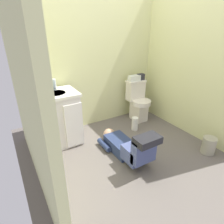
% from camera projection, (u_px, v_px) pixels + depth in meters
% --- Properties ---
extents(ground_plane, '(2.84, 2.98, 0.04)m').
position_uv_depth(ground_plane, '(126.00, 150.00, 2.84)').
color(ground_plane, '#625B56').
extents(wall_back, '(2.50, 0.08, 2.40)m').
position_uv_depth(wall_back, '(93.00, 57.00, 3.14)').
color(wall_back, beige).
rests_on(wall_back, ground_plane).
extents(wall_left, '(0.08, 1.98, 2.40)m').
position_uv_depth(wall_left, '(23.00, 82.00, 1.77)').
color(wall_left, beige).
rests_on(wall_left, ground_plane).
extents(wall_right, '(0.08, 1.98, 2.40)m').
position_uv_depth(wall_right, '(193.00, 60.00, 2.90)').
color(wall_right, beige).
rests_on(wall_right, ground_plane).
extents(toilet, '(0.36, 0.46, 0.75)m').
position_uv_depth(toilet, '(138.00, 101.00, 3.58)').
color(toilet, silver).
rests_on(toilet, ground_plane).
extents(vanity_cabinet, '(0.60, 0.53, 0.82)m').
position_uv_depth(vanity_cabinet, '(59.00, 118.00, 2.82)').
color(vanity_cabinet, silver).
rests_on(vanity_cabinet, ground_plane).
extents(faucet, '(0.02, 0.02, 0.10)m').
position_uv_depth(faucet, '(52.00, 87.00, 2.74)').
color(faucet, silver).
rests_on(faucet, vanity_cabinet).
extents(person_plumber, '(0.39, 1.06, 0.52)m').
position_uv_depth(person_plumber, '(128.00, 146.00, 2.58)').
color(person_plumber, navy).
rests_on(person_plumber, ground_plane).
extents(tissue_box, '(0.22, 0.11, 0.10)m').
position_uv_depth(tissue_box, '(134.00, 78.00, 3.45)').
color(tissue_box, silver).
rests_on(tissue_box, toilet).
extents(toiletry_bag, '(0.12, 0.09, 0.11)m').
position_uv_depth(toiletry_bag, '(141.00, 77.00, 3.52)').
color(toiletry_bag, '#26262D').
rests_on(toiletry_bag, toilet).
extents(soap_dispenser, '(0.06, 0.06, 0.17)m').
position_uv_depth(soap_dispenser, '(38.00, 88.00, 2.63)').
color(soap_dispenser, '#499154').
rests_on(soap_dispenser, vanity_cabinet).
extents(bottle_amber, '(0.05, 0.05, 0.12)m').
position_uv_depth(bottle_amber, '(46.00, 88.00, 2.64)').
color(bottle_amber, gold).
rests_on(bottle_amber, vanity_cabinet).
extents(bottle_blue, '(0.04, 0.04, 0.14)m').
position_uv_depth(bottle_blue, '(51.00, 87.00, 2.65)').
color(bottle_blue, '#426AB4').
rests_on(bottle_blue, vanity_cabinet).
extents(bottle_clear, '(0.05, 0.05, 0.16)m').
position_uv_depth(bottle_clear, '(55.00, 85.00, 2.72)').
color(bottle_clear, silver).
rests_on(bottle_clear, vanity_cabinet).
extents(trash_can, '(0.19, 0.19, 0.25)m').
position_uv_depth(trash_can, '(209.00, 145.00, 2.69)').
color(trash_can, '#9D9982').
rests_on(trash_can, ground_plane).
extents(paper_towel_roll, '(0.11, 0.11, 0.23)m').
position_uv_depth(paper_towel_roll, '(135.00, 124.00, 3.30)').
color(paper_towel_roll, white).
rests_on(paper_towel_roll, ground_plane).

